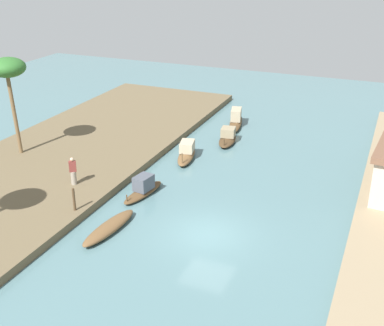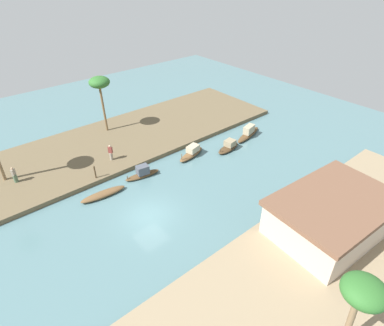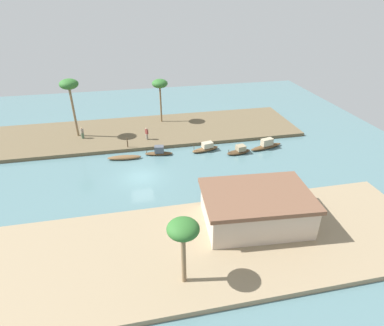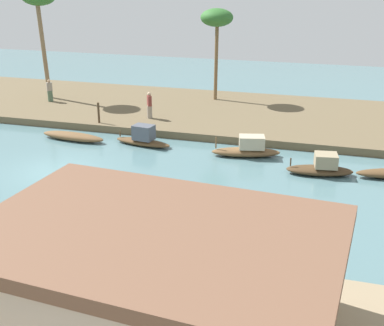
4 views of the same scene
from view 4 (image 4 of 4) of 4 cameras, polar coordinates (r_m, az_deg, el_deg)
river_water at (r=26.94m, az=-14.63°, el=-0.88°), size 72.31×72.31×0.00m
riverbank_left at (r=37.55m, az=-4.97°, el=6.10°), size 47.32×11.66×0.46m
sampan_open_hull at (r=31.55m, az=-12.96°, el=2.86°), size 4.19×1.30×0.48m
sampan_downstream_large at (r=28.18m, az=6.13°, el=1.55°), size 3.83×1.85×1.15m
sampan_with_red_awning at (r=26.30m, az=14.04°, el=-0.47°), size 3.39×1.64×1.09m
sampan_near_left_bank at (r=29.93m, az=-5.39°, el=2.74°), size 3.57×1.39×1.21m
person_on_near_bank at (r=33.71m, az=-4.70°, el=6.22°), size 0.45×0.47×1.71m
person_by_mooring at (r=39.48m, az=-15.36°, el=7.50°), size 0.52×0.52×1.60m
mooring_post at (r=33.12m, az=-10.23°, el=5.46°), size 0.14×0.14×1.30m
palm_tree_left_near at (r=38.10m, az=2.75°, el=15.46°), size 2.32×2.32×6.52m
palm_tree_left_far at (r=39.76m, az=-16.49°, el=16.78°), size 2.42×2.42×7.99m
riverside_building at (r=13.75m, az=-3.92°, el=-12.68°), size 9.66×7.02×3.03m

